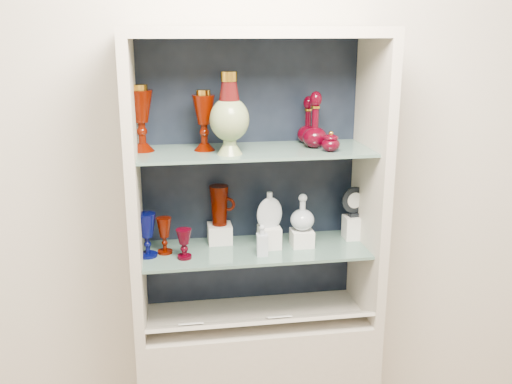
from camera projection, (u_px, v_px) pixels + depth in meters
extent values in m
cube|color=silver|center=(248.00, 156.00, 2.47)|extent=(3.50, 0.02, 2.80)
cube|color=black|center=(249.00, 175.00, 2.46)|extent=(0.98, 0.02, 1.15)
cube|color=#BCB3A1|center=(134.00, 191.00, 2.21)|extent=(0.04, 0.40, 1.15)
cube|color=#BCB3A1|center=(370.00, 181.00, 2.36)|extent=(0.04, 0.40, 1.15)
cube|color=#BCB3A1|center=(256.00, 32.00, 2.12)|extent=(1.00, 0.40, 0.04)
cube|color=slate|center=(255.00, 250.00, 2.38)|extent=(0.92, 0.34, 0.01)
cube|color=slate|center=(255.00, 151.00, 2.27)|extent=(0.92, 0.34, 0.01)
cube|color=#BCB3A1|center=(260.00, 321.00, 2.33)|extent=(0.92, 0.17, 0.09)
cube|color=white|center=(279.00, 317.00, 2.34)|extent=(0.10, 0.06, 0.03)
cube|color=white|center=(191.00, 324.00, 2.28)|extent=(0.10, 0.06, 0.03)
cube|color=silver|center=(220.00, 233.00, 2.44)|extent=(0.10, 0.10, 0.08)
cube|color=silver|center=(269.00, 237.00, 2.38)|extent=(0.09, 0.09, 0.09)
cube|color=silver|center=(302.00, 238.00, 2.40)|extent=(0.09, 0.09, 0.07)
cube|color=silver|center=(353.00, 227.00, 2.48)|extent=(0.08, 0.08, 0.10)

